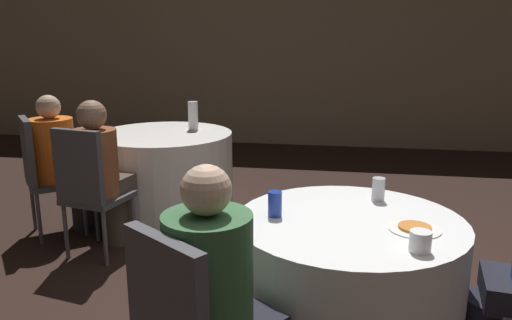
% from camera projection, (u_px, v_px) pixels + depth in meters
% --- Properties ---
extents(wall_back, '(16.00, 0.06, 2.80)m').
position_uv_depth(wall_back, '(345.00, 48.00, 6.97)').
color(wall_back, gray).
rests_on(wall_back, ground_plane).
extents(table_near, '(1.07, 1.07, 0.74)m').
position_uv_depth(table_near, '(347.00, 291.00, 2.41)').
color(table_near, white).
rests_on(table_near, ground_plane).
extents(table_far, '(1.20, 1.20, 0.74)m').
position_uv_depth(table_far, '(165.00, 174.00, 4.47)').
color(table_far, white).
rests_on(table_far, ground_plane).
extents(chair_far_south, '(0.47, 0.48, 0.96)m').
position_uv_depth(chair_far_south, '(88.00, 184.00, 3.50)').
color(chair_far_south, '#47474C').
rests_on(chair_far_south, ground_plane).
extents(chair_far_southwest, '(0.56, 0.56, 0.96)m').
position_uv_depth(chair_far_southwest, '(41.00, 168.00, 3.91)').
color(chair_far_southwest, '#47474C').
rests_on(chair_far_southwest, ground_plane).
extents(person_floral_shirt, '(0.36, 0.50, 1.14)m').
position_uv_depth(person_floral_shirt, '(103.00, 176.00, 3.65)').
color(person_floral_shirt, '#4C4238').
rests_on(person_floral_shirt, ground_plane).
extents(person_orange_shirt, '(0.48, 0.47, 1.13)m').
position_uv_depth(person_orange_shirt, '(63.00, 164.00, 4.00)').
color(person_orange_shirt, '#282828').
rests_on(person_orange_shirt, ground_plane).
extents(person_green_jacket, '(0.43, 0.46, 1.16)m').
position_uv_depth(person_green_jacket, '(225.00, 316.00, 1.82)').
color(person_green_jacket, black).
rests_on(person_green_jacket, ground_plane).
extents(pizza_plate_near, '(0.23, 0.23, 0.02)m').
position_uv_depth(pizza_plate_near, '(415.00, 228.00, 2.20)').
color(pizza_plate_near, white).
rests_on(pizza_plate_near, table_near).
extents(soda_can_silver, '(0.07, 0.07, 0.12)m').
position_uv_depth(soda_can_silver, '(378.00, 189.00, 2.57)').
color(soda_can_silver, silver).
rests_on(soda_can_silver, table_near).
extents(soda_can_blue, '(0.07, 0.07, 0.12)m').
position_uv_depth(soda_can_blue, '(275.00, 204.00, 2.35)').
color(soda_can_blue, '#1E38A5').
rests_on(soda_can_blue, table_near).
extents(cup_near, '(0.09, 0.09, 0.09)m').
position_uv_depth(cup_near, '(420.00, 241.00, 1.97)').
color(cup_near, white).
rests_on(cup_near, table_near).
extents(bottle_far, '(0.09, 0.09, 0.26)m').
position_uv_depth(bottle_far, '(193.00, 116.00, 4.50)').
color(bottle_far, white).
rests_on(bottle_far, table_far).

